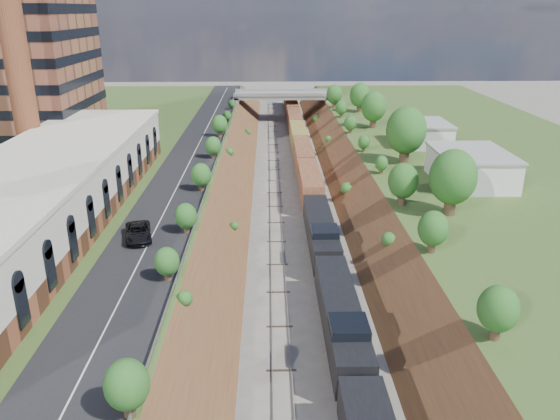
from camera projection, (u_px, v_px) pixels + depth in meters
The scene contains 17 objects.
platform_left at pixel (70, 185), 80.70m from camera, with size 44.00×180.00×5.00m, color #3E5B25.
platform_right at pixel (511, 182), 82.02m from camera, with size 44.00×180.00×5.00m, color #3E5B25.
embankment_left at pixel (219, 200), 82.01m from camera, with size 7.07×180.00×7.07m, color brown.
embankment_right at pixel (365, 199), 82.45m from camera, with size 7.07×180.00×7.07m, color brown.
rail_left_track at pixel (275, 199), 82.15m from camera, with size 1.58×180.00×0.18m, color gray.
rail_right_track at pixel (309, 199), 82.25m from camera, with size 1.58×180.00×0.18m, color gray.
road at pixel (187, 168), 80.16m from camera, with size 8.00×180.00×0.10m, color black.
guardrail at pixel (215, 164), 79.88m from camera, with size 0.10×171.00×0.70m.
commercial_building at pixel (39, 194), 58.09m from camera, with size 14.30×62.30×7.00m.
smokestack at pixel (11, 25), 69.06m from camera, with size 3.20×3.20×40.00m, color brown.
overpass at pixel (282, 101), 138.63m from camera, with size 24.50×8.30×7.40m.
white_building_near at pixel (471, 168), 72.77m from camera, with size 9.00×12.00×4.00m, color silver.
white_building_far at pixel (423, 134), 93.45m from camera, with size 8.00×10.00×3.60m, color silver.
tree_right_large at pixel (453, 178), 60.56m from camera, with size 5.25×5.25×7.61m.
tree_left_crest at pixel (162, 285), 42.05m from camera, with size 2.45×2.45×3.55m.
freight_train at pixel (304, 158), 94.75m from camera, with size 3.01×153.38×4.55m.
suv at pixel (138, 232), 54.99m from camera, with size 2.49×5.41×1.50m, color black.
Camera 1 is at (-3.48, -17.60, 27.08)m, focal length 35.00 mm.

